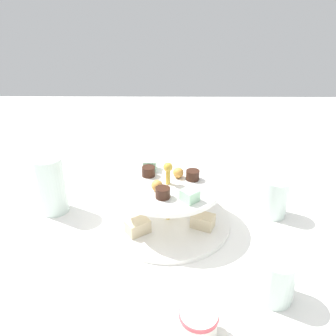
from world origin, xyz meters
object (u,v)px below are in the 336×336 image
object	(u,v)px
water_glass_tall_right	(51,185)
water_glass_short_left	(276,278)
tiered_serving_stand	(168,205)
butter_knife_right	(42,320)
teacup_with_saucer	(198,325)
butter_knife_left	(169,161)
water_glass_mid_back	(275,198)

from	to	relation	value
water_glass_tall_right	water_glass_short_left	size ratio (longest dim) A/B	1.71
tiered_serving_stand	water_glass_short_left	bearing A→B (deg)	-139.78
butter_knife_right	teacup_with_saucer	bearing A→B (deg)	32.01
teacup_with_saucer	butter_knife_left	world-z (taller)	teacup_with_saucer
tiered_serving_stand	water_glass_tall_right	distance (m)	0.28
teacup_with_saucer	tiered_serving_stand	bearing A→B (deg)	9.22
water_glass_short_left	butter_knife_left	bearing A→B (deg)	18.55
water_glass_short_left	butter_knife_right	world-z (taller)	water_glass_short_left
butter_knife_right	tiered_serving_stand	bearing A→B (deg)	91.35
butter_knife_right	water_glass_mid_back	xyz separation A→B (m)	(0.30, -0.45, 0.04)
tiered_serving_stand	butter_knife_right	distance (m)	0.33
tiered_serving_stand	butter_knife_left	world-z (taller)	tiered_serving_stand
butter_knife_left	water_glass_mid_back	bearing A→B (deg)	131.98
butter_knife_right	butter_knife_left	bearing A→B (deg)	109.73
teacup_with_saucer	butter_knife_right	world-z (taller)	teacup_with_saucer
tiered_serving_stand	teacup_with_saucer	world-z (taller)	tiered_serving_stand
water_glass_short_left	water_glass_tall_right	bearing A→B (deg)	60.37
butter_knife_left	butter_knife_right	size ratio (longest dim) A/B	1.00
water_glass_tall_right	butter_knife_left	world-z (taller)	water_glass_tall_right
tiered_serving_stand	water_glass_mid_back	world-z (taller)	tiered_serving_stand
butter_knife_left	water_glass_mid_back	distance (m)	0.39
water_glass_mid_back	teacup_with_saucer	bearing A→B (deg)	147.98
butter_knife_left	water_glass_short_left	bearing A→B (deg)	110.29
water_glass_tall_right	water_glass_mid_back	bearing A→B (deg)	-91.44
butter_knife_left	butter_knife_right	world-z (taller)	same
tiered_serving_stand	butter_knife_right	size ratio (longest dim) A/B	1.68
butter_knife_left	water_glass_mid_back	xyz separation A→B (m)	(-0.30, -0.25, 0.04)
tiered_serving_stand	water_glass_short_left	world-z (taller)	tiered_serving_stand
teacup_with_saucer	butter_knife_right	bearing A→B (deg)	84.11
tiered_serving_stand	butter_knife_right	bearing A→B (deg)	143.45
butter_knife_right	water_glass_mid_back	bearing A→B (deg)	71.67
tiered_serving_stand	water_glass_tall_right	size ratio (longest dim) A/B	2.04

